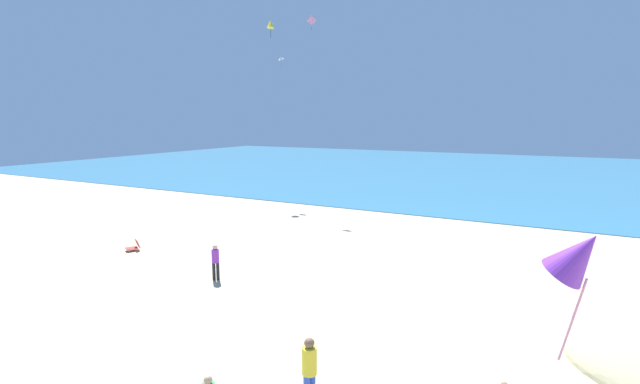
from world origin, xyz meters
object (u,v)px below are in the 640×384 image
Objects in this scene: person_0 at (309,368)px; kite_white at (281,59)px; beach_chair_far_left at (134,246)px; person_1 at (215,260)px; kite_pink at (311,21)px; kite_purple at (578,255)px; kite_yellow at (271,24)px.

person_0 is 1.56× the size of kite_white.
beach_chair_far_left is 6.72m from person_1.
beach_chair_far_left is 0.47× the size of person_0.
person_1 is at bearing -65.42° from kite_white.
kite_pink is 0.61× the size of kite_purple.
beach_chair_far_left is at bearing -84.69° from kite_white.
kite_yellow reaches higher than beach_chair_far_left.
person_0 reaches higher than person_1.
person_0 is 1.57× the size of kite_pink.
kite_yellow is (-9.27, 18.06, 13.24)m from person_1.
person_0 is at bearing -54.50° from kite_yellow.
kite_pink is at bearing -49.60° from person_0.
beach_chair_far_left is 19.68m from kite_white.
person_1 reaches higher than beach_chair_far_left.
person_1 is at bearing -74.80° from kite_pink.
kite_pink is at bearing -23.28° from kite_yellow.
kite_white is at bearing 155.80° from kite_pink.
kite_white is (-20.69, 25.45, 6.31)m from kite_purple.
beach_chair_far_left is 19.82m from kite_pink.
kite_yellow is at bearing -142.77° from beach_chair_far_left.
beach_chair_far_left is at bearing 154.30° from kite_purple.
person_0 is 9.48m from person_1.
kite_purple is (12.64, -7.84, 4.11)m from person_1.
kite_pink reaches higher than kite_purple.
beach_chair_far_left is at bearing -98.67° from kite_pink.
person_1 is 24.24m from kite_yellow.
kite_white is at bearing 1.27° from person_1.
kite_white is at bearing 129.11° from kite_purple.
kite_yellow is (-4.94, 2.13, 0.61)m from kite_pink.
person_0 is at bearing 156.19° from kite_purple.
person_1 is at bearing 105.96° from beach_chair_far_left.
kite_purple is at bearing 92.25° from beach_chair_far_left.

